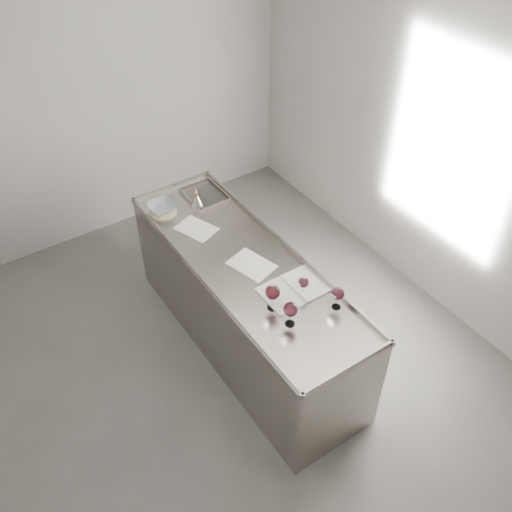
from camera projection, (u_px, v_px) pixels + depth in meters
room_shell at (204, 265)px, 3.60m from camera, size 4.54×5.04×2.84m
counter at (246, 305)px, 4.62m from camera, size 0.77×2.42×0.97m
wine_glass_left at (291, 310)px, 3.75m from camera, size 0.10×0.10×0.20m
wine_glass_middle at (273, 293)px, 3.86m from camera, size 0.11×0.11×0.21m
wine_glass_right at (338, 294)px, 3.88m from camera, size 0.09×0.09×0.18m
wine_glass_small at (304, 283)px, 3.98m from camera, size 0.08×0.08×0.16m
notebook at (294, 289)px, 4.08m from camera, size 0.47×0.33×0.02m
loose_paper_top at (252, 265)px, 4.28m from camera, size 0.32×0.39×0.00m
loose_paper_under at (196, 229)px, 4.60m from camera, size 0.32×0.37×0.00m
trivet at (163, 211)px, 4.77m from camera, size 0.25×0.25×0.02m
ceramic_bowl at (162, 207)px, 4.74m from camera, size 0.24×0.24×0.06m
wine_funnel at (197, 201)px, 4.80m from camera, size 0.12×0.12×0.18m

